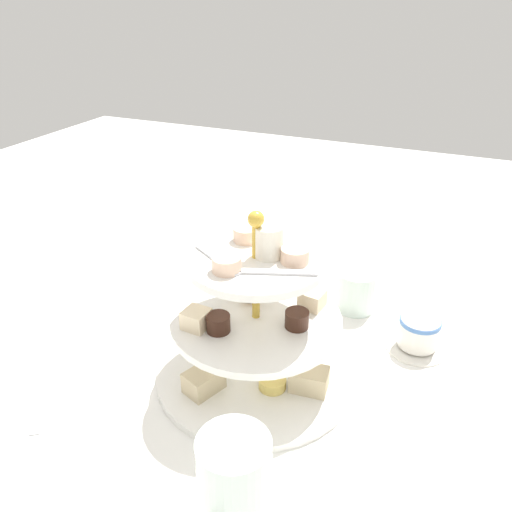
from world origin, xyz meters
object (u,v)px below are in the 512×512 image
object	(u,v)px
tiered_serving_stand	(256,330)
water_glass_tall_right	(235,491)
water_glass_short_left	(356,290)
teacup_with_saucer	(418,334)
water_glass_mid_back	(230,273)
butter_knife_right	(470,463)
butter_knife_left	(45,386)

from	to	relation	value
tiered_serving_stand	water_glass_tall_right	size ratio (longest dim) A/B	2.15
water_glass_short_left	teacup_with_saucer	world-z (taller)	water_glass_short_left
teacup_with_saucer	water_glass_mid_back	world-z (taller)	water_glass_mid_back
water_glass_mid_back	water_glass_tall_right	bearing A→B (deg)	-63.26
water_glass_short_left	teacup_with_saucer	distance (m)	0.13
butter_knife_right	water_glass_short_left	bearing A→B (deg)	43.58
tiered_serving_stand	butter_knife_left	xyz separation A→B (m)	(-0.25, -0.13, -0.07)
butter_knife_left	butter_knife_right	size ratio (longest dim) A/B	1.00
butter_knife_left	water_glass_mid_back	size ratio (longest dim) A/B	1.92
tiered_serving_stand	butter_knife_right	xyz separation A→B (m)	(0.28, -0.04, -0.07)
water_glass_tall_right	water_glass_short_left	distance (m)	0.44
water_glass_tall_right	water_glass_mid_back	world-z (taller)	water_glass_tall_right
water_glass_tall_right	water_glass_short_left	size ratio (longest dim) A/B	1.85
teacup_with_saucer	butter_knife_left	xyz separation A→B (m)	(-0.44, -0.28, -0.02)
butter_knife_left	teacup_with_saucer	bearing A→B (deg)	87.30
water_glass_short_left	butter_knife_right	bearing A→B (deg)	-52.96
tiered_serving_stand	water_glass_short_left	xyz separation A→B (m)	(0.08, 0.22, -0.04)
butter_knife_left	water_glass_short_left	bearing A→B (deg)	101.12
butter_knife_right	water_glass_mid_back	world-z (taller)	water_glass_mid_back
water_glass_short_left	butter_knife_left	size ratio (longest dim) A/B	0.40
teacup_with_saucer	water_glass_mid_back	bearing A→B (deg)	176.16
water_glass_tall_right	butter_knife_right	world-z (taller)	water_glass_tall_right
tiered_serving_stand	water_glass_mid_back	size ratio (longest dim) A/B	3.05
water_glass_mid_back	tiered_serving_stand	bearing A→B (deg)	-54.07
teacup_with_saucer	butter_knife_right	xyz separation A→B (m)	(0.09, -0.19, -0.02)
butter_knife_right	water_glass_mid_back	distance (m)	0.46
tiered_serving_stand	butter_knife_right	size ratio (longest dim) A/B	1.59
water_glass_short_left	butter_knife_left	distance (m)	0.49
water_glass_short_left	butter_knife_left	world-z (taller)	water_glass_short_left
tiered_serving_stand	water_glass_mid_back	xyz separation A→B (m)	(-0.12, 0.17, -0.03)
tiered_serving_stand	teacup_with_saucer	bearing A→B (deg)	37.51
teacup_with_saucer	butter_knife_left	world-z (taller)	teacup_with_saucer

